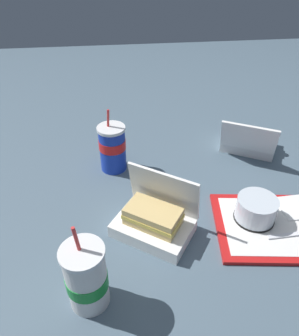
{
  "coord_description": "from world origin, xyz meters",
  "views": [
    {
      "loc": [
        0.1,
        0.81,
        0.7
      ],
      "look_at": [
        0.0,
        -0.05,
        0.05
      ],
      "focal_mm": 35.0,
      "sensor_mm": 36.0,
      "label": 1
    }
  ],
  "objects_px": {
    "plastic_fork": "(287,235)",
    "soda_cup_back": "(113,147)",
    "cake_container": "(256,210)",
    "soda_cup_front": "(86,277)",
    "clamshell_hotdog_right": "(249,141)",
    "food_tray": "(281,226)",
    "clamshell_sandwich_left": "(154,220)"
  },
  "relations": [
    {
      "from": "food_tray",
      "to": "plastic_fork",
      "type": "height_order",
      "value": "plastic_fork"
    },
    {
      "from": "cake_container",
      "to": "clamshell_hotdog_right",
      "type": "xyz_separation_m",
      "value": [
        -0.12,
        -0.37,
        -0.01
      ]
    },
    {
      "from": "cake_container",
      "to": "plastic_fork",
      "type": "height_order",
      "value": "cake_container"
    },
    {
      "from": "food_tray",
      "to": "clamshell_sandwich_left",
      "type": "bearing_deg",
      "value": -4.78
    },
    {
      "from": "clamshell_hotdog_right",
      "to": "soda_cup_back",
      "type": "distance_m",
      "value": 0.52
    },
    {
      "from": "food_tray",
      "to": "soda_cup_front",
      "type": "xyz_separation_m",
      "value": [
        0.53,
        0.16,
        0.08
      ]
    },
    {
      "from": "clamshell_hotdog_right",
      "to": "soda_cup_front",
      "type": "relative_size",
      "value": 1.09
    },
    {
      "from": "cake_container",
      "to": "plastic_fork",
      "type": "distance_m",
      "value": 0.1
    },
    {
      "from": "plastic_fork",
      "to": "clamshell_hotdog_right",
      "type": "relative_size",
      "value": 0.43
    },
    {
      "from": "food_tray",
      "to": "soda_cup_back",
      "type": "relative_size",
      "value": 1.78
    },
    {
      "from": "clamshell_hotdog_right",
      "to": "soda_cup_front",
      "type": "bearing_deg",
      "value": 44.05
    },
    {
      "from": "food_tray",
      "to": "soda_cup_back",
      "type": "distance_m",
      "value": 0.58
    },
    {
      "from": "plastic_fork",
      "to": "soda_cup_back",
      "type": "distance_m",
      "value": 0.6
    },
    {
      "from": "cake_container",
      "to": "soda_cup_front",
      "type": "height_order",
      "value": "soda_cup_front"
    },
    {
      "from": "plastic_fork",
      "to": "clamshell_sandwich_left",
      "type": "xyz_separation_m",
      "value": [
        0.36,
        -0.07,
        0.03
      ]
    },
    {
      "from": "clamshell_hotdog_right",
      "to": "plastic_fork",
      "type": "bearing_deg",
      "value": 83.33
    },
    {
      "from": "clamshell_sandwich_left",
      "to": "soda_cup_back",
      "type": "xyz_separation_m",
      "value": [
        0.1,
        -0.31,
        0.04
      ]
    },
    {
      "from": "plastic_fork",
      "to": "clamshell_hotdog_right",
      "type": "distance_m",
      "value": 0.45
    },
    {
      "from": "soda_cup_back",
      "to": "plastic_fork",
      "type": "bearing_deg",
      "value": 140.04
    },
    {
      "from": "soda_cup_front",
      "to": "food_tray",
      "type": "bearing_deg",
      "value": -163.23
    },
    {
      "from": "soda_cup_front",
      "to": "cake_container",
      "type": "bearing_deg",
      "value": -157.2
    },
    {
      "from": "cake_container",
      "to": "plastic_fork",
      "type": "bearing_deg",
      "value": 130.81
    },
    {
      "from": "soda_cup_front",
      "to": "plastic_fork",
      "type": "bearing_deg",
      "value": -167.19
    },
    {
      "from": "plastic_fork",
      "to": "clamshell_hotdog_right",
      "type": "height_order",
      "value": "clamshell_hotdog_right"
    },
    {
      "from": "clamshell_hotdog_right",
      "to": "clamshell_sandwich_left",
      "type": "distance_m",
      "value": 0.55
    },
    {
      "from": "cake_container",
      "to": "soda_cup_back",
      "type": "relative_size",
      "value": 0.52
    },
    {
      "from": "clamshell_sandwich_left",
      "to": "soda_cup_front",
      "type": "height_order",
      "value": "soda_cup_front"
    },
    {
      "from": "clamshell_hotdog_right",
      "to": "soda_cup_front",
      "type": "xyz_separation_m",
      "value": [
        0.58,
        0.56,
        0.05
      ]
    },
    {
      "from": "soda_cup_back",
      "to": "cake_container",
      "type": "bearing_deg",
      "value": 141.85
    },
    {
      "from": "soda_cup_back",
      "to": "clamshell_hotdog_right",
      "type": "bearing_deg",
      "value": -173.71
    },
    {
      "from": "food_tray",
      "to": "plastic_fork",
      "type": "bearing_deg",
      "value": 83.93
    },
    {
      "from": "clamshell_hotdog_right",
      "to": "soda_cup_back",
      "type": "bearing_deg",
      "value": 6.29
    }
  ]
}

